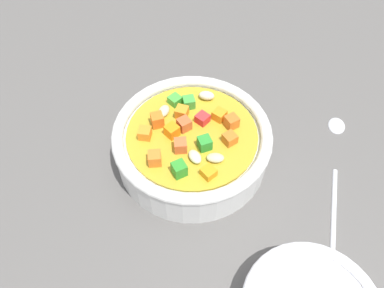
% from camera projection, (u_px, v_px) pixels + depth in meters
% --- Properties ---
extents(ground_plane, '(1.40, 1.40, 0.02)m').
position_uv_depth(ground_plane, '(192.00, 160.00, 0.49)').
color(ground_plane, '#565451').
extents(soup_bowl_main, '(0.20, 0.20, 0.07)m').
position_uv_depth(soup_bowl_main, '(192.00, 142.00, 0.46)').
color(soup_bowl_main, white).
rests_on(soup_bowl_main, ground_plane).
extents(spoon, '(0.23, 0.10, 0.01)m').
position_uv_depth(spoon, '(336.00, 164.00, 0.47)').
color(spoon, silver).
rests_on(spoon, ground_plane).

